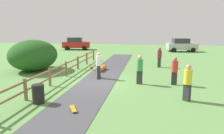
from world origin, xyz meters
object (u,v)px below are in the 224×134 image
Objects in this scene: bystander_maroon at (159,56)px; parked_car_red at (76,43)px; bystander_green at (140,68)px; skater_riding at (99,64)px; bush_large at (33,55)px; trash_bin at (38,94)px; bystander_red at (175,70)px; skateboard_loose at (73,109)px; bystander_yellow at (188,81)px; parked_car_silver at (182,45)px; skater_fallen at (101,68)px.

parked_car_red reaches higher than bystander_maroon.
bystander_green is at bearing -103.96° from bystander_maroon.
parked_car_red is at bearing 114.11° from skater_riding.
bush_large is 4.91× the size of trash_bin.
skater_riding reaches higher than bystander_red.
parked_car_red is (-8.17, 23.47, 0.87)m from skateboard_loose.
skateboard_loose is (1.92, -0.59, -0.36)m from trash_bin.
parked_car_red reaches higher than bystander_yellow.
bystander_red is at bearing -99.41° from parked_car_silver.
bystander_maroon is (4.32, 4.96, -0.06)m from skater_riding.
bystander_yellow is at bearing -47.58° from skater_fallen.
parked_car_silver is (2.79, 21.36, -0.03)m from bystander_yellow.
bystander_yellow is (2.40, -2.66, -0.02)m from bystander_green.
bystander_maroon is (4.09, 10.72, 0.88)m from skateboard_loose.
trash_bin reaches higher than skater_fallen.
bystander_red is (6.65, 4.38, 0.51)m from trash_bin.
skateboard_loose is 5.51m from bystander_yellow.
parked_car_silver reaches higher than bystander_maroon.
bush_large is 2.52× the size of bystander_maroon.
bystander_maroon is at bearing 26.66° from skater_fallen.
bush_large is at bearing 162.43° from bystander_green.
parked_car_silver is at bearing 60.79° from skater_fallen.
bystander_yellow is (0.28, -2.85, 0.03)m from bystander_red.
bush_large is 2.45× the size of skater_riding.
bystander_maroon is 1.01× the size of bystander_red.
skateboard_loose is at bearing -17.04° from trash_bin.
bystander_yellow is (5.68, -6.21, 0.79)m from skater_fallen.
parked_car_silver reaches higher than trash_bin.
bystander_yellow is at bearing -47.94° from bystander_green.
bush_large reaches higher than bystander_green.
skateboard_loose is at bearing -50.80° from bush_large.
bystander_green is at bearing 42.78° from trash_bin.
bush_large reaches higher than bystander_maroon.
skateboard_loose is 6.92m from bystander_red.
trash_bin is 6.19m from bystander_green.
bystander_green reaches higher than bystander_yellow.
bystander_green is (3.28, -3.55, 0.81)m from skater_fallen.
skater_fallen is 5.37m from bystander_maroon.
skateboard_loose is 0.43× the size of bystander_green.
bush_large is at bearing -171.96° from skater_fallen.
bystander_yellow is 0.40× the size of parked_car_red.
bystander_red is at bearing -31.89° from skater_fallen.
bush_large reaches higher than bystander_yellow.
skater_riding is at bearing -80.57° from skater_fallen.
parked_car_red is at bearing 109.19° from skateboard_loose.
bystander_maroon is 8.65m from bystander_yellow.
skater_riding is 0.41× the size of parked_car_red.
skateboard_loose is at bearing -157.10° from bystander_yellow.
parked_car_silver is (7.80, 23.47, 0.87)m from skateboard_loose.
skater_fallen is 16.92m from parked_car_red.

